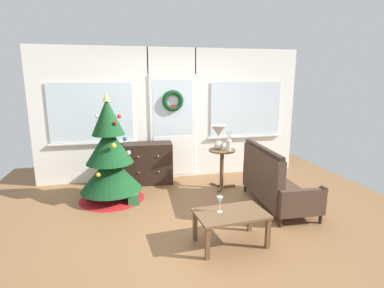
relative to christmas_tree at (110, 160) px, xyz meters
name	(u,v)px	position (x,y,z in m)	size (l,w,h in m)	color
ground_plane	(197,221)	(1.19, -1.11, -0.67)	(6.76, 6.76, 0.00)	brown
back_wall_with_door	(172,114)	(1.19, 0.97, 0.61)	(5.20, 0.19, 2.55)	white
christmas_tree	(110,160)	(0.00, 0.00, 0.00)	(1.06, 1.06, 1.75)	#4C331E
dresser_cabinet	(148,163)	(0.67, 0.68, -0.28)	(0.93, 0.49, 0.78)	black
settee_sofa	(273,183)	(2.47, -0.84, -0.30)	(0.77, 1.50, 0.96)	black
side_table	(222,161)	(1.95, 0.10, -0.16)	(0.50, 0.48, 0.72)	brown
table_lamp	(219,134)	(1.89, 0.14, 0.33)	(0.28, 0.28, 0.44)	silver
flower_vase	(229,144)	(2.05, 0.04, 0.17)	(0.11, 0.10, 0.35)	beige
coffee_table	(231,217)	(1.45, -1.76, -0.32)	(0.88, 0.59, 0.41)	brown
wine_glass	(220,201)	(1.32, -1.72, -0.12)	(0.08, 0.08, 0.20)	silver
gift_box	(134,199)	(0.34, -0.30, -0.59)	(0.17, 0.16, 0.17)	#266633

